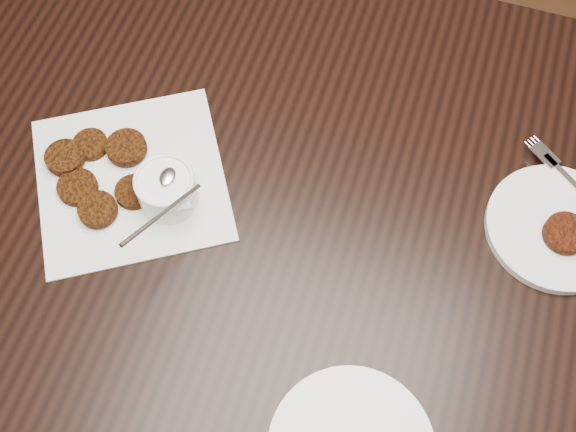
% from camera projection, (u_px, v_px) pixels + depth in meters
% --- Properties ---
extents(floor, '(4.00, 4.00, 0.00)m').
position_uv_depth(floor, '(292.00, 384.00, 1.66)').
color(floor, '#53311C').
rests_on(floor, ground).
extents(table, '(1.43, 0.92, 0.75)m').
position_uv_depth(table, '(341.00, 298.00, 1.36)').
color(table, black).
rests_on(table, floor).
extents(napkin, '(0.37, 0.37, 0.00)m').
position_uv_depth(napkin, '(131.00, 179.00, 1.04)').
color(napkin, white).
rests_on(napkin, table).
extents(sauce_ramekin, '(0.14, 0.14, 0.12)m').
position_uv_depth(sauce_ramekin, '(163.00, 179.00, 0.97)').
color(sauce_ramekin, white).
rests_on(sauce_ramekin, napkin).
extents(patty_cluster, '(0.23, 0.23, 0.02)m').
position_uv_depth(patty_cluster, '(102.00, 174.00, 1.03)').
color(patty_cluster, '#5B2C0B').
rests_on(patty_cluster, napkin).
extents(plate_with_patty, '(0.28, 0.28, 0.03)m').
position_uv_depth(plate_with_patty, '(558.00, 225.00, 0.99)').
color(plate_with_patty, white).
rests_on(plate_with_patty, table).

